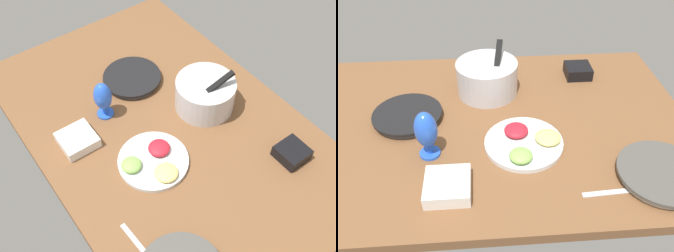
{
  "view_description": "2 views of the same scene",
  "coord_description": "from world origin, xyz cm",
  "views": [
    {
      "loc": [
        91.35,
        -64.63,
        135.19
      ],
      "look_at": [
        5.16,
        -1.3,
        5.05
      ],
      "focal_mm": 43.99,
      "sensor_mm": 36.0,
      "label": 1
    },
    {
      "loc": [
        0.13,
        -106.5,
        84.82
      ],
      "look_at": [
        7.46,
        -9.4,
        5.05
      ],
      "focal_mm": 37.25,
      "sensor_mm": 36.0,
      "label": 2
    }
  ],
  "objects": [
    {
      "name": "ground_plane",
      "position": [
        0.0,
        0.0,
        -2.0
      ],
      "size": [
        160.0,
        104.0,
        4.0
      ],
      "primitive_type": "cube",
      "color": "brown"
    },
    {
      "name": "dinner_plate_left",
      "position": [
        -30.22,
        3.97,
        1.64
      ],
      "size": [
        26.89,
        26.89,
        3.15
      ],
      "color": "#4C4C51",
      "rests_on": "ground_plane"
    },
    {
      "name": "mixing_bowl",
      "position": [
        1.63,
        21.09,
        7.56
      ],
      "size": [
        25.85,
        25.85,
        20.26
      ],
      "color": "silver",
      "rests_on": "ground_plane"
    },
    {
      "name": "fruit_platter",
      "position": [
        13.8,
        -14.85,
        1.65
      ],
      "size": [
        28.22,
        28.22,
        4.98
      ],
      "color": "silver",
      "rests_on": "ground_plane"
    },
    {
      "name": "hurricane_glass_blue",
      "position": [
        -19.8,
        -16.72,
        10.34
      ],
      "size": [
        7.73,
        7.73,
        17.97
      ],
      "color": "blue",
      "rests_on": "ground_plane"
    },
    {
      "name": "square_bowl_white",
      "position": [
        -12.56,
        -33.96,
        2.61
      ],
      "size": [
        14.16,
        14.16,
        4.7
      ],
      "color": "white",
      "rests_on": "ground_plane"
    },
    {
      "name": "square_bowl_black",
      "position": [
        43.72,
        31.29,
        2.91
      ],
      "size": [
        11.44,
        11.44,
        5.23
      ],
      "color": "black",
      "rests_on": "ground_plane"
    },
    {
      "name": "fork_by_right_plate",
      "position": [
        37.79,
        -38.44,
        0.3
      ],
      "size": [
        18.07,
        2.76,
        0.6
      ],
      "primitive_type": "cube",
      "rotation": [
        0.0,
        0.0,
        0.05
      ],
      "color": "silver",
      "rests_on": "ground_plane"
    }
  ]
}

